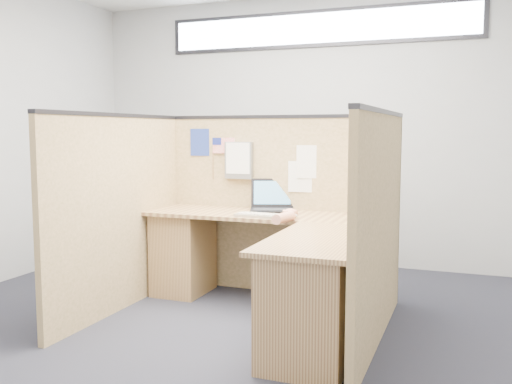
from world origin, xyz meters
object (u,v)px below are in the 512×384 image
at_px(l_desk, 270,267).
at_px(laptop, 275,203).
at_px(keyboard, 262,215).
at_px(mouse, 290,215).

bearing_deg(l_desk, laptop, 105.89).
bearing_deg(keyboard, l_desk, -50.59).
distance_m(l_desk, mouse, 0.43).
distance_m(l_desk, laptop, 0.72).
relative_size(laptop, keyboard, 1.06).
height_order(keyboard, mouse, mouse).
height_order(l_desk, keyboard, keyboard).
relative_size(laptop, mouse, 3.97).
relative_size(keyboard, mouse, 3.77).
xyz_separation_m(laptop, keyboard, (0.03, -0.39, -0.05)).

